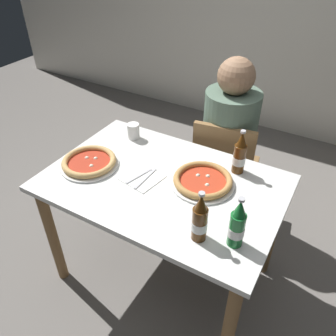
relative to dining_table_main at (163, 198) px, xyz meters
The scene contains 11 objects.
ground_plane 0.64m from the dining_table_main, ahead, with size 8.00×8.00×0.00m, color slate.
dining_table_main is the anchor object (origin of this frame).
chair_behind_table 0.64m from the dining_table_main, 79.88° to the left, with size 0.45×0.45×0.85m.
diner_seated 0.67m from the dining_table_main, 81.49° to the left, with size 0.34×0.34×1.21m.
pizza_margherita_near 0.44m from the dining_table_main, 168.47° to the right, with size 0.31×0.31×0.04m.
pizza_marinara_far 0.24m from the dining_table_main, 23.24° to the left, with size 0.32×0.32×0.04m.
beer_bottle_left 0.46m from the dining_table_main, 37.83° to the right, with size 0.07×0.07×0.25m.
beer_bottle_center 0.55m from the dining_table_main, 23.77° to the right, with size 0.07×0.07×0.25m.
beer_bottle_right 0.46m from the dining_table_main, 42.07° to the left, with size 0.07×0.07×0.25m.
napkin_with_cutlery 0.16m from the dining_table_main, 162.49° to the right, with size 0.21×0.21×0.01m.
paper_cup 0.48m from the dining_table_main, 143.77° to the left, with size 0.07×0.07×0.10m, color white.
Camera 1 is at (0.69, -1.15, 1.83)m, focal length 36.09 mm.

